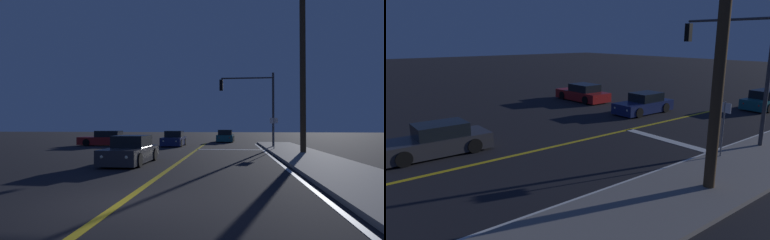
# 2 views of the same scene
# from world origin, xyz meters

# --- Properties ---
(ground_plane) EXTENTS (160.00, 160.00, 0.00)m
(ground_plane) POSITION_xyz_m (0.00, 0.00, 0.00)
(ground_plane) COLOR black
(sidewalk_right) EXTENTS (3.20, 34.12, 0.15)m
(sidewalk_right) POSITION_xyz_m (6.74, 9.48, 0.07)
(sidewalk_right) COLOR gray
(sidewalk_right) RESTS_ON ground
(lane_line_center) EXTENTS (0.20, 32.23, 0.01)m
(lane_line_center) POSITION_xyz_m (0.00, 9.48, 0.01)
(lane_line_center) COLOR gold
(lane_line_center) RESTS_ON ground
(lane_line_edge_right) EXTENTS (0.16, 32.23, 0.01)m
(lane_line_edge_right) POSITION_xyz_m (4.89, 9.48, 0.01)
(lane_line_edge_right) COLOR white
(lane_line_edge_right) RESTS_ON ground
(stop_bar) EXTENTS (5.14, 0.50, 0.01)m
(stop_bar) POSITION_xyz_m (2.57, 17.46, 0.01)
(stop_bar) COLOR white
(stop_bar) RESTS_ON ground
(car_side_waiting_navy) EXTENTS (1.84, 4.31, 1.34)m
(car_side_waiting_navy) POSITION_xyz_m (-2.48, 21.46, 0.58)
(car_side_waiting_navy) COLOR navy
(car_side_waiting_navy) RESTS_ON ground
(car_lead_oncoming_charcoal) EXTENTS (1.83, 4.61, 1.34)m
(car_lead_oncoming_charcoal) POSITION_xyz_m (-2.23, 8.01, 0.58)
(car_lead_oncoming_charcoal) COLOR #2D2D33
(car_lead_oncoming_charcoal) RESTS_ON ground
(car_far_approaching_red) EXTENTS (4.72, 2.06, 1.34)m
(car_far_approaching_red) POSITION_xyz_m (-8.59, 21.17, 0.58)
(car_far_approaching_red) COLOR maroon
(car_far_approaching_red) RESTS_ON ground
(car_mid_block_teal) EXTENTS (1.98, 4.46, 1.34)m
(car_mid_block_teal) POSITION_xyz_m (1.93, 29.33, 0.58)
(car_mid_block_teal) COLOR #195960
(car_mid_block_teal) RESTS_ON ground
(traffic_signal_near_right) EXTENTS (4.42, 0.28, 6.09)m
(traffic_signal_near_right) POSITION_xyz_m (4.40, 19.76, 4.08)
(traffic_signal_near_right) COLOR #38383D
(traffic_signal_near_right) RESTS_ON ground
(utility_pole_right) EXTENTS (1.92, 0.36, 11.40)m
(utility_pole_right) POSITION_xyz_m (7.04, 13.86, 5.86)
(utility_pole_right) COLOR #42301E
(utility_pole_right) RESTS_ON ground
(street_sign_corner) EXTENTS (0.56, 0.11, 2.42)m
(street_sign_corner) POSITION_xyz_m (5.64, 16.96, 1.63)
(street_sign_corner) COLOR slate
(street_sign_corner) RESTS_ON ground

